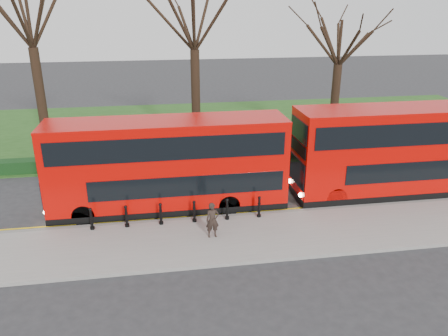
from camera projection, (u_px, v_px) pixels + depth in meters
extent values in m
plane|color=#28282B|center=(177.00, 212.00, 21.38)|extent=(120.00, 120.00, 0.00)
cube|color=gray|center=(181.00, 242.00, 18.58)|extent=(60.00, 4.00, 0.15)
cube|color=slate|center=(178.00, 221.00, 20.43)|extent=(60.00, 0.25, 0.16)
cube|color=#204617|center=(166.00, 129.00, 35.19)|extent=(60.00, 18.00, 0.06)
cube|color=black|center=(170.00, 159.00, 27.50)|extent=(60.00, 0.90, 0.80)
cube|color=yellow|center=(178.00, 219.00, 20.73)|extent=(60.00, 0.10, 0.01)
cube|color=yellow|center=(178.00, 217.00, 20.91)|extent=(60.00, 0.10, 0.01)
cylinder|color=black|center=(42.00, 103.00, 28.16)|extent=(0.60, 0.60, 7.02)
cylinder|color=black|center=(196.00, 100.00, 29.69)|extent=(0.60, 0.60, 6.72)
cylinder|color=black|center=(334.00, 104.00, 31.37)|extent=(0.60, 0.60, 5.58)
cylinder|color=black|center=(91.00, 219.00, 19.33)|extent=(0.15, 0.15, 1.00)
cylinder|color=black|center=(126.00, 217.00, 19.56)|extent=(0.15, 0.15, 1.00)
cylinder|color=black|center=(161.00, 214.00, 19.78)|extent=(0.15, 0.15, 1.00)
cylinder|color=black|center=(194.00, 212.00, 20.01)|extent=(0.15, 0.15, 1.00)
cylinder|color=black|center=(227.00, 209.00, 20.23)|extent=(0.15, 0.15, 1.00)
cylinder|color=black|center=(259.00, 207.00, 20.46)|extent=(0.15, 0.15, 1.00)
cube|color=#C10703|center=(168.00, 162.00, 20.94)|extent=(11.30, 2.57, 4.16)
cube|color=black|center=(170.00, 203.00, 21.70)|extent=(11.32, 2.59, 0.31)
cube|color=black|center=(188.00, 186.00, 20.13)|extent=(9.04, 0.04, 0.98)
cube|color=black|center=(168.00, 149.00, 19.35)|extent=(10.69, 0.04, 1.08)
cube|color=black|center=(44.00, 162.00, 19.98)|extent=(0.06, 2.26, 0.57)
cylinder|color=black|center=(83.00, 215.00, 19.99)|extent=(1.03, 0.31, 1.03)
cylinder|color=black|center=(90.00, 195.00, 22.08)|extent=(1.03, 0.31, 1.03)
cylinder|color=black|center=(229.00, 205.00, 21.00)|extent=(1.03, 0.31, 1.03)
cylinder|color=black|center=(222.00, 186.00, 23.08)|extent=(1.03, 0.31, 1.03)
cube|color=#C10703|center=(406.00, 148.00, 22.69)|extent=(11.75, 2.67, 4.33)
cube|color=black|center=(400.00, 187.00, 23.48)|extent=(11.77, 2.69, 0.32)
cube|color=black|center=(434.00, 170.00, 21.85)|extent=(9.40, 0.04, 1.01)
cube|color=black|center=(425.00, 134.00, 21.04)|extent=(11.11, 0.04, 1.12)
cube|color=black|center=(298.00, 147.00, 21.69)|extent=(0.06, 2.35, 0.59)
cylinder|color=black|center=(336.00, 198.00, 21.70)|extent=(1.07, 0.32, 1.07)
cylinder|color=black|center=(319.00, 180.00, 23.87)|extent=(1.07, 0.32, 1.07)
cylinder|color=black|center=(437.00, 172.00, 24.91)|extent=(1.07, 0.32, 1.07)
imported|color=black|center=(212.00, 220.00, 18.63)|extent=(0.59, 0.41, 1.57)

